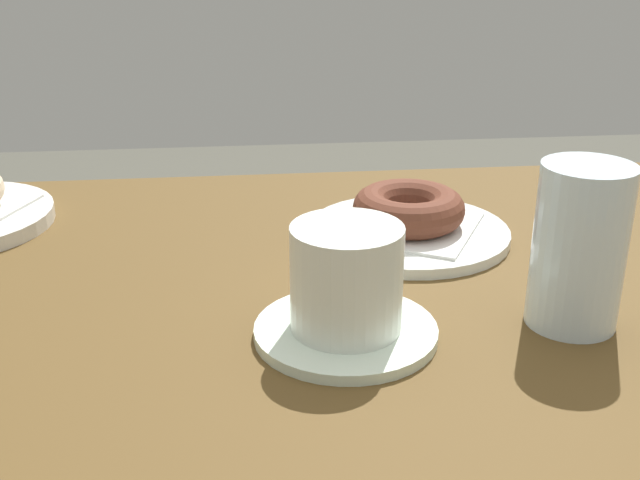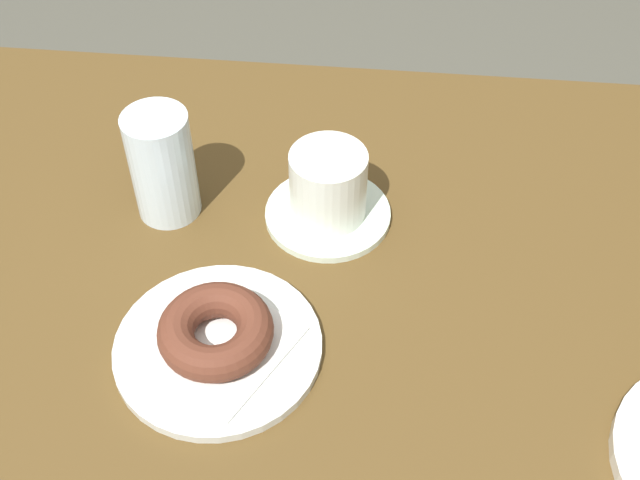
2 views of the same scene
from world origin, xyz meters
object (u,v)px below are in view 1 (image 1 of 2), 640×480
(water_glass, at_px, (579,247))
(coffee_cup, at_px, (346,289))
(donut_chocolate_ring, at_px, (409,208))
(plate_chocolate_ring, at_px, (408,233))

(water_glass, distance_m, coffee_cup, 0.17)
(water_glass, xyz_separation_m, coffee_cup, (-0.17, -0.00, -0.02))
(donut_chocolate_ring, distance_m, coffee_cup, 0.20)
(water_glass, bearing_deg, donut_chocolate_ring, 115.88)
(donut_chocolate_ring, distance_m, water_glass, 0.20)
(water_glass, height_order, coffee_cup, water_glass)
(donut_chocolate_ring, relative_size, water_glass, 0.85)
(plate_chocolate_ring, xyz_separation_m, coffee_cup, (-0.09, -0.19, 0.03))
(plate_chocolate_ring, bearing_deg, coffee_cup, -114.76)
(donut_chocolate_ring, height_order, water_glass, water_glass)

